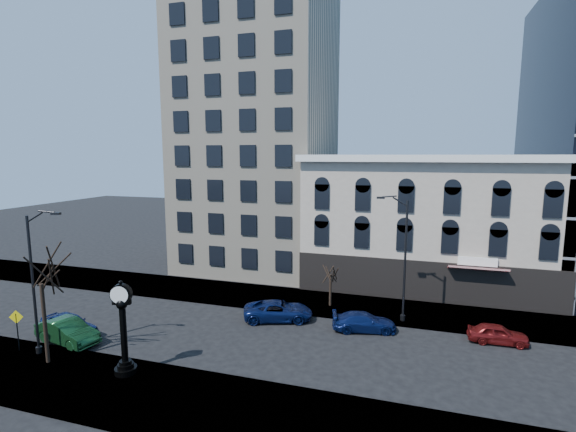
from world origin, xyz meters
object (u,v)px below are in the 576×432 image
(street_lamp_near, at_px, (40,245))
(car_near_b, at_px, (67,331))
(car_near_a, at_px, (69,325))
(street_clock, at_px, (124,332))
(warning_sign, at_px, (17,323))

(street_lamp_near, height_order, car_near_b, street_lamp_near)
(car_near_a, bearing_deg, street_clock, -103.60)
(car_near_b, bearing_deg, street_clock, -99.04)
(street_lamp_near, bearing_deg, car_near_a, 101.36)
(warning_sign, bearing_deg, car_near_b, 27.80)
(street_clock, height_order, car_near_b, street_clock)
(warning_sign, relative_size, car_near_a, 0.59)
(street_clock, xyz_separation_m, street_lamp_near, (-6.17, 0.55, 4.52))
(street_clock, bearing_deg, street_lamp_near, 157.66)
(street_lamp_near, relative_size, warning_sign, 3.46)
(street_clock, relative_size, car_near_a, 1.21)
(warning_sign, xyz_separation_m, car_near_b, (1.87, 2.03, -1.17))
(street_clock, height_order, street_lamp_near, street_lamp_near)
(street_clock, distance_m, street_lamp_near, 7.67)
(warning_sign, distance_m, car_near_b, 3.00)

